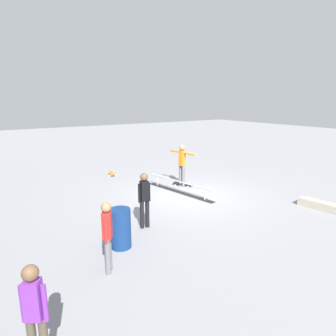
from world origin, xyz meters
The scene contains 10 objects.
ground_plane centered at (0.00, 0.00, 0.00)m, with size 60.00×60.00×0.00m, color gray.
grind_rail centered at (0.54, 0.07, 0.19)m, with size 3.25×0.79×0.44m.
skate_ledge centered at (-3.61, -2.67, 0.13)m, with size 1.80×0.36×0.26m, color #B2A893.
skater_main centered at (1.12, -0.49, 0.98)m, with size 1.35×0.26×1.68m.
skateboard_main centered at (1.14, -0.54, 0.07)m, with size 0.78×0.61×0.09m.
bystander_red_shirt centered at (-2.89, 4.29, 0.84)m, with size 0.32×0.25×1.49m.
bystander_purple_shirt centered at (-4.45, 5.88, 0.84)m, with size 0.25×0.32×1.48m.
bystander_black_shirt centered at (-1.45, 2.66, 0.86)m, with size 0.21×0.35×1.53m.
loose_skateboard_orange centered at (4.38, 1.15, 0.07)m, with size 0.82×0.39×0.09m.
trash_bin centered at (-2.09, 3.66, 0.47)m, with size 0.49×0.49×0.95m, color navy.
Camera 1 is at (-7.93, 6.22, 3.39)m, focal length 31.17 mm.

